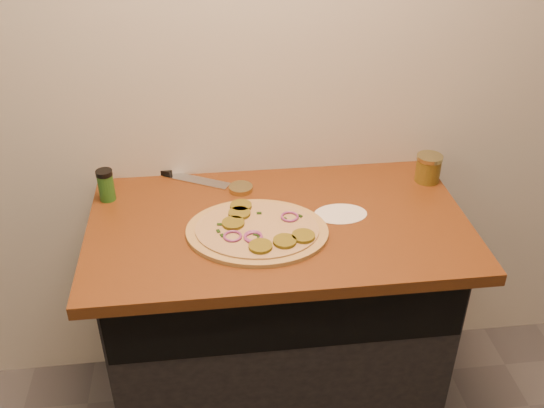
{
  "coord_description": "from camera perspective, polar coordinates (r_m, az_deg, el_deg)",
  "views": [
    {
      "loc": [
        -0.21,
        -0.16,
        1.97
      ],
      "look_at": [
        -0.02,
        1.44,
        0.95
      ],
      "focal_mm": 40.0,
      "sensor_mm": 36.0,
      "label": 1
    }
  ],
  "objects": [
    {
      "name": "mason_jar_lid",
      "position": [
        2.07,
        -2.95,
        1.48
      ],
      "size": [
        0.11,
        0.11,
        0.02
      ],
      "primitive_type": "cylinder",
      "rotation": [
        0.0,
        0.0,
        -0.43
      ],
      "color": "tan",
      "rests_on": "countertop"
    },
    {
      "name": "chefs_knife",
      "position": [
        2.18,
        -9.17,
        2.73
      ],
      "size": [
        0.33,
        0.2,
        0.02
      ],
      "color": "#B7BAC1",
      "rests_on": "countertop"
    },
    {
      "name": "salsa_jar",
      "position": [
        2.18,
        14.49,
        3.3
      ],
      "size": [
        0.09,
        0.09,
        0.1
      ],
      "color": "#992E0F",
      "rests_on": "countertop"
    },
    {
      "name": "flour_spill",
      "position": [
        1.96,
        6.47,
        -0.92
      ],
      "size": [
        0.17,
        0.17,
        0.0
      ],
      "primitive_type": "cylinder",
      "rotation": [
        0.0,
        0.0,
        -0.01
      ],
      "color": "white",
      "rests_on": "countertop"
    },
    {
      "name": "spice_shaker",
      "position": [
        2.07,
        -15.36,
        1.73
      ],
      "size": [
        0.05,
        0.05,
        0.11
      ],
      "color": "#275C1D",
      "rests_on": "countertop"
    },
    {
      "name": "cabinet",
      "position": [
        2.24,
        0.43,
        -11.1
      ],
      "size": [
        1.1,
        0.6,
        0.86
      ],
      "primitive_type": "cube",
      "color": "black",
      "rests_on": "ground"
    },
    {
      "name": "pizza",
      "position": [
        1.85,
        -1.39,
        -2.5
      ],
      "size": [
        0.49,
        0.49,
        0.03
      ],
      "color": "tan",
      "rests_on": "countertop"
    },
    {
      "name": "countertop",
      "position": [
        1.93,
        0.6,
        -1.98
      ],
      "size": [
        1.2,
        0.7,
        0.04
      ],
      "primitive_type": "cube",
      "color": "brown",
      "rests_on": "cabinet"
    }
  ]
}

